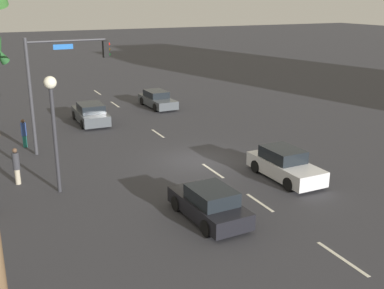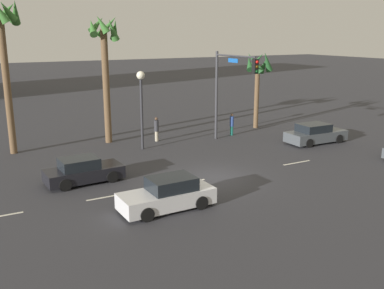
% 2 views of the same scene
% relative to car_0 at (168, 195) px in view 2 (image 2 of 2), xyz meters
% --- Properties ---
extents(ground_plane, '(220.00, 220.00, 0.00)m').
position_rel_car_0_xyz_m(ground_plane, '(4.24, 2.75, -0.68)').
color(ground_plane, '#333338').
extents(lane_stripe_2, '(2.06, 0.14, 0.01)m').
position_rel_car_0_xyz_m(lane_stripe_2, '(-2.01, 2.75, -0.67)').
color(lane_stripe_2, silver).
rests_on(lane_stripe_2, ground_plane).
extents(lane_stripe_3, '(2.28, 0.14, 0.01)m').
position_rel_car_0_xyz_m(lane_stripe_3, '(2.40, 2.75, -0.67)').
color(lane_stripe_3, silver).
rests_on(lane_stripe_3, ground_plane).
extents(lane_stripe_4, '(2.09, 0.14, 0.01)m').
position_rel_car_0_xyz_m(lane_stripe_4, '(10.19, 2.75, -0.67)').
color(lane_stripe_4, silver).
rests_on(lane_stripe_4, ground_plane).
extents(car_0, '(4.39, 1.93, 1.49)m').
position_rel_car_0_xyz_m(car_0, '(0.00, 0.00, 0.00)').
color(car_0, silver).
rests_on(car_0, ground_plane).
extents(car_2, '(4.62, 2.03, 1.44)m').
position_rel_car_0_xyz_m(car_2, '(14.86, 6.05, -0.02)').
color(car_2, '#474C51').
rests_on(car_2, ground_plane).
extents(car_3, '(4.16, 2.02, 1.39)m').
position_rel_car_0_xyz_m(car_3, '(-2.44, 5.47, -0.04)').
color(car_3, black).
rests_on(car_3, ground_plane).
extents(traffic_signal, '(0.44, 4.80, 6.56)m').
position_rel_car_0_xyz_m(traffic_signal, '(9.19, 9.09, 3.74)').
color(traffic_signal, '#38383D').
rests_on(traffic_signal, ground_plane).
extents(streetlamp, '(0.56, 0.56, 5.38)m').
position_rel_car_0_xyz_m(streetlamp, '(3.04, 10.44, 3.15)').
color(streetlamp, '#2D2D33').
rests_on(streetlamp, ground_plane).
extents(pedestrian_0, '(0.39, 0.39, 1.81)m').
position_rel_car_0_xyz_m(pedestrian_0, '(4.83, 12.07, 0.29)').
color(pedestrian_0, '#B2A58C').
rests_on(pedestrian_0, ground_plane).
extents(pedestrian_1, '(0.43, 0.43, 1.73)m').
position_rel_car_0_xyz_m(pedestrian_1, '(10.84, 11.03, 0.24)').
color(pedestrian_1, '#1E7266').
rests_on(pedestrian_1, ground_plane).
extents(palm_tree_0, '(2.63, 2.44, 10.02)m').
position_rel_car_0_xyz_m(palm_tree_0, '(-4.95, 13.57, 6.77)').
color(palm_tree_0, brown).
rests_on(palm_tree_0, ground_plane).
extents(palm_tree_1, '(2.51, 2.65, 9.14)m').
position_rel_car_0_xyz_m(palm_tree_1, '(1.66, 13.51, 5.88)').
color(palm_tree_1, brown).
rests_on(palm_tree_1, ground_plane).
extents(palm_tree_2, '(2.62, 2.70, 6.47)m').
position_rel_car_0_xyz_m(palm_tree_2, '(14.19, 12.34, 4.12)').
color(palm_tree_2, brown).
rests_on(palm_tree_2, ground_plane).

